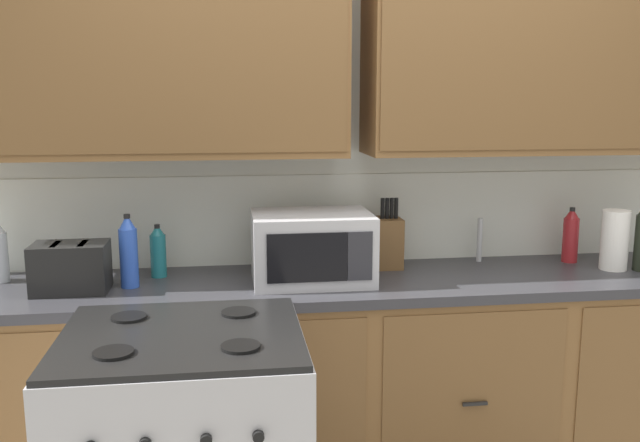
% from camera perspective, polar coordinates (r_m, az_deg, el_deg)
% --- Properties ---
extents(wall_unit, '(4.39, 0.40, 2.44)m').
position_cam_1_polar(wall_unit, '(2.93, 2.83, 10.34)').
color(wall_unit, silver).
rests_on(wall_unit, ground_plane).
extents(counter_run, '(3.22, 0.64, 0.92)m').
position_cam_1_polar(counter_run, '(2.98, 3.32, -13.14)').
color(counter_run, black).
rests_on(counter_run, ground_plane).
extents(microwave, '(0.48, 0.37, 0.28)m').
position_cam_1_polar(microwave, '(2.75, -0.69, -2.22)').
color(microwave, '#B7B7BC').
rests_on(microwave, counter_run).
extents(toaster, '(0.28, 0.18, 0.19)m').
position_cam_1_polar(toaster, '(2.78, -20.21, -3.69)').
color(toaster, black).
rests_on(toaster, counter_run).
extents(knife_block, '(0.11, 0.14, 0.31)m').
position_cam_1_polar(knife_block, '(2.99, 5.75, -1.73)').
color(knife_block, brown).
rests_on(knife_block, counter_run).
extents(sink_faucet, '(0.02, 0.02, 0.20)m').
position_cam_1_polar(sink_faucet, '(3.17, 13.25, -1.56)').
color(sink_faucet, '#B2B5BA').
rests_on(sink_faucet, counter_run).
extents(paper_towel_roll, '(0.12, 0.12, 0.26)m').
position_cam_1_polar(paper_towel_roll, '(3.20, 23.52, -1.47)').
color(paper_towel_roll, white).
rests_on(paper_towel_roll, counter_run).
extents(bottle_teal, '(0.07, 0.07, 0.22)m').
position_cam_1_polar(bottle_teal, '(2.90, -13.44, -2.49)').
color(bottle_teal, '#1E707A').
rests_on(bottle_teal, counter_run).
extents(bottle_red, '(0.07, 0.07, 0.25)m').
position_cam_1_polar(bottle_red, '(3.28, 20.31, -1.14)').
color(bottle_red, maroon).
rests_on(bottle_red, counter_run).
extents(bottle_blue, '(0.07, 0.07, 0.29)m').
position_cam_1_polar(bottle_blue, '(2.76, -15.78, -2.50)').
color(bottle_blue, blue).
rests_on(bottle_blue, counter_run).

